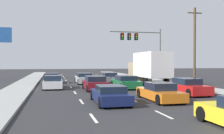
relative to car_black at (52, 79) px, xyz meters
The scene contains 16 objects.
ground_plane 5.47m from the car_black, 11.95° to the right, with size 140.00×140.00×0.00m, color #2B2B2D.
sidewalk_right 14.92m from the car_black, 24.25° to the right, with size 2.65×80.00×0.14m, color #9E9E99.
sidewalk_left 6.82m from the car_black, 115.74° to the right, with size 2.65×80.00×0.14m, color #9E9E99.
lane_markings 6.05m from the car_black, 27.97° to the right, with size 6.94×57.00×0.01m.
car_black is the anchor object (origin of this frame).
car_white 6.37m from the car_black, 88.76° to the right, with size 1.90×4.36×1.27m.
car_silver 3.92m from the car_black, 14.89° to the right, with size 1.95×4.64×1.24m.
car_maroon 9.53m from the car_black, 66.02° to the right, with size 1.96×4.09×1.28m.
car_navy 16.80m from the car_black, 77.77° to the right, with size 1.97×4.47×1.11m.
car_gray 7.26m from the car_black, ahead, with size 1.90×4.25×1.22m.
car_green 10.47m from the car_black, 47.77° to the right, with size 1.99×4.63×1.24m.
car_orange 17.49m from the car_black, 66.37° to the right, with size 1.83×4.57×1.18m.
box_truck 11.69m from the car_black, 24.88° to the right, with size 2.62×7.88×3.60m.
car_red 16.98m from the car_black, 52.09° to the right, with size 1.88×4.64×1.27m.
traffic_signal_mast 13.16m from the car_black, 12.85° to the left, with size 7.55×0.69×7.34m.
utility_pole_mid 17.31m from the car_black, 17.49° to the right, with size 1.80×0.28×8.80m.
Camera 1 is at (-5.17, -5.63, 2.51)m, focal length 41.19 mm.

